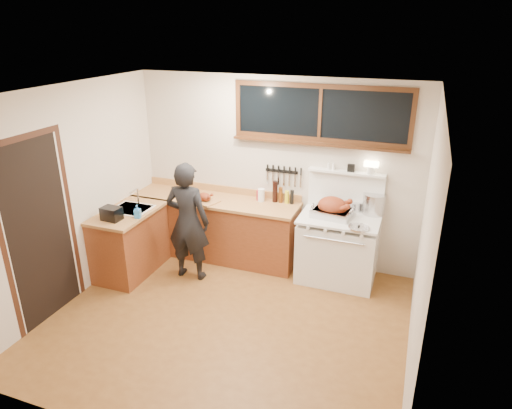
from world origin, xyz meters
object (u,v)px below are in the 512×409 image
at_px(vintage_stove, 338,247).
at_px(roast_turkey, 333,209).
at_px(cutting_board, 205,198).
at_px(man, 188,222).

bearing_deg(vintage_stove, roast_turkey, -173.31).
relative_size(vintage_stove, cutting_board, 3.66).
bearing_deg(man, vintage_stove, 18.52).
bearing_deg(cutting_board, vintage_stove, 3.92).
bearing_deg(roast_turkey, vintage_stove, 6.69).
height_order(man, cutting_board, man).
xyz_separation_m(vintage_stove, cutting_board, (-1.87, -0.13, 0.48)).
xyz_separation_m(man, cutting_board, (0.01, 0.50, 0.15)).
distance_m(vintage_stove, cutting_board, 1.94).
xyz_separation_m(vintage_stove, man, (-1.88, -0.63, 0.34)).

